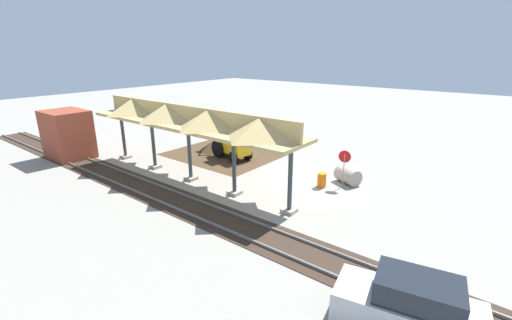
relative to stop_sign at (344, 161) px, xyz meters
name	(u,v)px	position (x,y,z in m)	size (l,w,h in m)	color
ground_plane	(307,180)	(2.31, 0.39, -1.71)	(120.00, 120.00, 0.00)	gray
dirt_work_zone	(224,154)	(10.68, -0.54, -1.71)	(8.59, 7.00, 0.01)	#4C3823
platform_canopy	(187,117)	(8.40, 5.00, 2.46)	(16.58, 3.20, 4.90)	#9E998E
rail_tracks	(231,223)	(2.31, 7.82, -1.68)	(60.00, 2.58, 0.15)	slate
stop_sign	(344,161)	(0.00, 0.00, 0.00)	(0.75, 0.15, 2.37)	gray
backhoe	(231,142)	(9.53, -0.22, -0.45)	(5.26, 2.31, 2.82)	#EAB214
dirt_mound	(215,150)	(11.98, -0.89, -1.71)	(5.42, 5.42, 1.84)	#4C3823
concrete_pipe	(348,175)	(0.04, -0.81, -1.19)	(1.85, 1.61, 1.04)	#9E9384
brick_utility_building	(68,134)	(19.68, 7.58, 0.15)	(3.43, 2.75, 3.73)	brown
distant_parked_car	(410,307)	(-6.48, 9.64, -0.73)	(4.45, 2.51, 1.98)	#B7B7BC
traffic_barrel	(322,180)	(1.05, 0.76, -1.26)	(0.56, 0.56, 0.90)	orange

